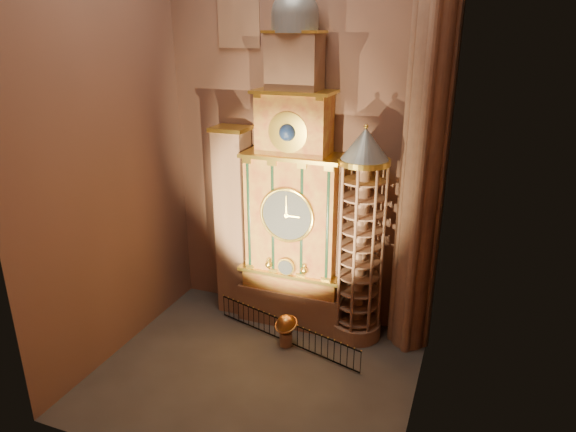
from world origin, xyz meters
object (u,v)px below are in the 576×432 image
at_px(astronomical_clock, 294,202).
at_px(stair_turret, 360,240).
at_px(celestial_globe, 286,328).
at_px(iron_railing, 286,332).
at_px(portrait_tower, 234,222).

distance_m(astronomical_clock, stair_turret, 3.78).
bearing_deg(celestial_globe, iron_railing, 111.64).
bearing_deg(stair_turret, iron_railing, -146.92).
xyz_separation_m(stair_turret, celestial_globe, (-2.98, -2.19, -4.27)).
xyz_separation_m(portrait_tower, iron_railing, (3.84, -2.27, -4.51)).
distance_m(portrait_tower, celestial_globe, 6.22).
height_order(celestial_globe, iron_railing, celestial_globe).
bearing_deg(astronomical_clock, portrait_tower, 179.71).
relative_size(portrait_tower, stair_turret, 0.94).
distance_m(stair_turret, iron_railing, 5.89).
height_order(astronomical_clock, portrait_tower, astronomical_clock).
height_order(stair_turret, celestial_globe, stair_turret).
relative_size(astronomical_clock, iron_railing, 2.06).
xyz_separation_m(astronomical_clock, iron_railing, (0.44, -2.26, -6.04)).
bearing_deg(portrait_tower, celestial_globe, -32.19).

